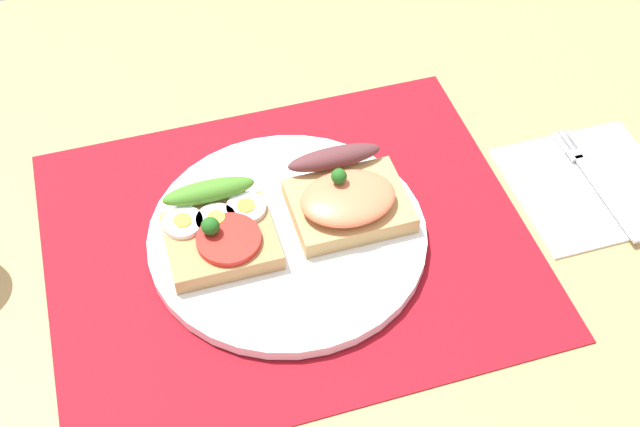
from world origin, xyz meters
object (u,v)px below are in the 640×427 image
plate (288,236)px  napkin (590,185)px  fork (594,179)px  sandwich_salmon (346,196)px  sandwich_egg_tomato (219,230)px

plate → napkin: bearing=-3.4°
plate → fork: 29.51cm
napkin → sandwich_salmon: bearing=173.1°
sandwich_salmon → napkin: size_ratio=0.72×
sandwich_salmon → plate: bearing=-169.4°
sandwich_salmon → napkin: sandwich_salmon is taller
plate → sandwich_salmon: 6.30cm
napkin → fork: (0.38, 0.12, 0.46)cm
plate → sandwich_egg_tomato: (-5.85, 0.85, 1.94)cm
plate → napkin: 29.14cm
sandwich_egg_tomato → napkin: 35.11cm
plate → fork: bearing=-3.1°
sandwich_egg_tomato → sandwich_salmon: size_ratio=0.91×
sandwich_egg_tomato → napkin: bearing=-4.2°
plate → fork: size_ratio=1.68×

